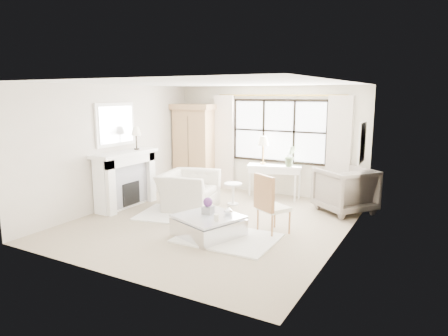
{
  "coord_description": "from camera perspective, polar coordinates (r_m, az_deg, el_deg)",
  "views": [
    {
      "loc": [
        3.9,
        -6.53,
        2.5
      ],
      "look_at": [
        0.16,
        0.2,
        1.07
      ],
      "focal_mm": 32.0,
      "sensor_mm": 36.0,
      "label": 1
    }
  ],
  "objects": [
    {
      "name": "orchid_plant",
      "position": [
        9.59,
        9.45,
        1.7
      ],
      "size": [
        0.36,
        0.34,
        0.51
      ],
      "primitive_type": "imported",
      "rotation": [
        0.0,
        0.0,
        0.62
      ],
      "color": "#5B724C",
      "rests_on": "console_table"
    },
    {
      "name": "club_armchair",
      "position": [
        8.84,
        -5.06,
        -3.23
      ],
      "size": [
        1.3,
        1.43,
        0.81
      ],
      "primitive_type": "imported",
      "rotation": [
        0.0,
        0.0,
        1.76
      ],
      "color": "beige",
      "rests_on": "floor"
    },
    {
      "name": "console_lamp",
      "position": [
        9.81,
        5.64,
        3.78
      ],
      "size": [
        0.28,
        0.28,
        0.69
      ],
      "color": "#BF8B42",
      "rests_on": "console_table"
    },
    {
      "name": "curtain_right",
      "position": [
        9.5,
        16.04,
        2.46
      ],
      "size": [
        0.55,
        0.1,
        2.47
      ],
      "primitive_type": "cube",
      "color": "beige",
      "rests_on": "ground"
    },
    {
      "name": "wall_left",
      "position": [
        9.22,
        -15.25,
        2.98
      ],
      "size": [
        0.0,
        5.5,
        5.5
      ],
      "primitive_type": "plane",
      "rotation": [
        1.57,
        0.0,
        1.57
      ],
      "color": "beige",
      "rests_on": "ground"
    },
    {
      "name": "armoire",
      "position": [
        10.73,
        -4.25,
        3.21
      ],
      "size": [
        1.16,
        0.76,
        2.24
      ],
      "rotation": [
        0.0,
        0.0,
        0.05
      ],
      "color": "tan",
      "rests_on": "floor"
    },
    {
      "name": "french_chair",
      "position": [
        7.36,
        6.93,
        -6.88
      ],
      "size": [
        0.66,
        0.66,
        1.08
      ],
      "rotation": [
        0.0,
        0.0,
        2.63
      ],
      "color": "#AC7748",
      "rests_on": "floor"
    },
    {
      "name": "window_pane",
      "position": [
        9.98,
        7.82,
        5.25
      ],
      "size": [
        2.4,
        0.02,
        1.5
      ],
      "primitive_type": "cube",
      "color": "white",
      "rests_on": "wall_back"
    },
    {
      "name": "wall_back",
      "position": [
        10.13,
        6.24,
        3.95
      ],
      "size": [
        5.0,
        0.0,
        5.0
      ],
      "primitive_type": "plane",
      "rotation": [
        1.57,
        0.0,
        0.0
      ],
      "color": "silver",
      "rests_on": "ground"
    },
    {
      "name": "pillar_candle",
      "position": [
        6.8,
        -1.11,
        -7.12
      ],
      "size": [
        0.09,
        0.09,
        0.12
      ],
      "primitive_type": "cylinder",
      "color": "beige",
      "rests_on": "coffee_table"
    },
    {
      "name": "floor",
      "position": [
        8.01,
        -1.7,
        -7.68
      ],
      "size": [
        5.5,
        5.5,
        0.0
      ],
      "primitive_type": "plane",
      "color": "gray",
      "rests_on": "ground"
    },
    {
      "name": "curtain_left",
      "position": [
        10.58,
        0.01,
        3.66
      ],
      "size": [
        0.55,
        0.1,
        2.47
      ],
      "primitive_type": "cube",
      "color": "white",
      "rests_on": "ground"
    },
    {
      "name": "art_frame",
      "position": [
        8.41,
        19.12,
        3.45
      ],
      "size": [
        0.04,
        0.62,
        0.82
      ],
      "primitive_type": "cube",
      "color": "silver",
      "rests_on": "wall_right"
    },
    {
      "name": "mirror_glass",
      "position": [
        9.13,
        -15.13,
        6.01
      ],
      "size": [
        0.02,
        1.0,
        0.8
      ],
      "primitive_type": "cube",
      "color": "silver",
      "rests_on": "wall_left"
    },
    {
      "name": "coffee_vase",
      "position": [
        7.15,
        0.6,
        -6.07
      ],
      "size": [
        0.2,
        0.2,
        0.16
      ],
      "primitive_type": "imported",
      "rotation": [
        0.0,
        0.0,
        -0.38
      ],
      "color": "silver",
      "rests_on": "coffee_table"
    },
    {
      "name": "rug_left",
      "position": [
        8.44,
        -6.21,
        -6.66
      ],
      "size": [
        1.94,
        1.56,
        0.03
      ],
      "primitive_type": "cube",
      "rotation": [
        0.0,
        0.0,
        0.22
      ],
      "color": "white",
      "rests_on": "floor"
    },
    {
      "name": "mirror_frame",
      "position": [
        9.15,
        -15.27,
        6.02
      ],
      "size": [
        0.05,
        1.15,
        0.95
      ],
      "primitive_type": "cube",
      "color": "white",
      "rests_on": "wall_left"
    },
    {
      "name": "window_frame",
      "position": [
        9.97,
        7.8,
        5.25
      ],
      "size": [
        2.5,
        0.04,
        1.5
      ],
      "primitive_type": null,
      "color": "black",
      "rests_on": "wall_back"
    },
    {
      "name": "wall_right",
      "position": [
        6.78,
        16.72,
        0.3
      ],
      "size": [
        0.0,
        5.5,
        5.5
      ],
      "primitive_type": "plane",
      "rotation": [
        1.57,
        0.0,
        -1.57
      ],
      "color": "silver",
      "rests_on": "ground"
    },
    {
      "name": "planter_flowers",
      "position": [
        7.16,
        -2.32,
        -4.88
      ],
      "size": [
        0.17,
        0.17,
        0.17
      ],
      "primitive_type": "sphere",
      "color": "#582B6B",
      "rests_on": "planter_box"
    },
    {
      "name": "art_canvas",
      "position": [
        8.41,
        18.98,
        3.47
      ],
      "size": [
        0.01,
        0.52,
        0.72
      ],
      "primitive_type": "cube",
      "color": "beige",
      "rests_on": "wall_right"
    },
    {
      "name": "mantel_lamp",
      "position": [
        9.22,
        -12.46,
        5.02
      ],
      "size": [
        0.22,
        0.22,
        0.51
      ],
      "color": "black",
      "rests_on": "fireplace"
    },
    {
      "name": "wingback_chair",
      "position": [
        8.92,
        16.88,
        -3.01
      ],
      "size": [
        1.48,
        1.47,
        0.97
      ],
      "primitive_type": "imported",
      "rotation": [
        0.0,
        0.0,
        -2.25
      ],
      "color": "gray",
      "rests_on": "floor"
    },
    {
      "name": "planter_box",
      "position": [
        7.21,
        -2.31,
        -6.05
      ],
      "size": [
        0.18,
        0.18,
        0.13
      ],
      "primitive_type": "cube",
      "rotation": [
        0.0,
        0.0,
        0.03
      ],
      "color": "gray",
      "rests_on": "coffee_table"
    },
    {
      "name": "fireplace",
      "position": [
        9.18,
        -14.03,
        -1.44
      ],
      "size": [
        0.58,
        1.66,
        1.26
      ],
      "color": "white",
      "rests_on": "ground"
    },
    {
      "name": "console_table",
      "position": [
        9.85,
        7.19,
        -1.86
      ],
      "size": [
        1.37,
        0.8,
        0.8
      ],
      "rotation": [
        0.0,
        0.0,
        0.29
      ],
      "color": "white",
      "rests_on": "floor"
    },
    {
      "name": "side_table",
      "position": [
        9.12,
        1.3,
        -3.24
      ],
      "size": [
        0.4,
        0.4,
        0.51
      ],
      "color": "silver",
      "rests_on": "floor"
    },
    {
      "name": "wall_front",
      "position": [
        5.55,
        -16.44,
        -1.88
      ],
      "size": [
        5.0,
        0.0,
        5.0
      ],
      "primitive_type": "plane",
      "rotation": [
        -1.57,
        0.0,
        0.0
      ],
      "color": "white",
      "rests_on": "ground"
    },
    {
      "name": "rug_right",
      "position": [
        7.1,
        0.51,
        -9.97
      ],
      "size": [
        1.7,
        1.29,
        0.03
      ],
      "primitive_type": "cube",
      "rotation": [
        0.0,
        0.0,
        0.02
      ],
      "color": "white",
      "rests_on": "floor"
    },
    {
      "name": "curtain_rod",
      "position": [
        9.88,
        7.82,
        10.25
      ],
      "size": [
        3.3,
        0.04,
        0.04
      ],
      "primitive_type": "cylinder",
      "rotation": [
        0.0,
        1.57,
        0.0
      ],
      "color": "gold",
      "rests_on": "wall_back"
    },
    {
      "name": "ceiling",
      "position": [
        7.61,
        -1.81,
        12.02
      ],
      "size": [
        5.5,
        5.5,
        0.0
      ],
      "primitive_type": "plane",
      "rotation": [
        3.14,
        0.0,
        0.0
      ],
      "color": "white",
      "rests_on": "ground"
    },
    {
      "name": "coffee_table",
      "position": [
        7.19,
        -2.22,
        -8.3
      ],
      "size": [
        1.28,
        1.28,
        0.38
      ],
      "rotation": [
        0.0,
        0.0,
        -0.35
      ],
      "color": "silver",
      "rests_on": "floor"
    }
  ]
}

